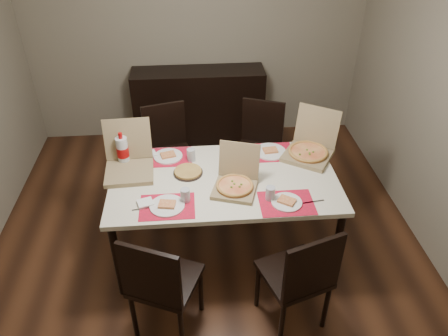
{
  "coord_description": "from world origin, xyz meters",
  "views": [
    {
      "loc": [
        -0.09,
        -2.86,
        2.8
      ],
      "look_at": [
        0.14,
        -0.07,
        0.85
      ],
      "focal_mm": 35.0,
      "sensor_mm": 36.0,
      "label": 1
    }
  ],
  "objects_px": {
    "soda_bottle": "(123,151)",
    "dining_table": "(224,185)",
    "chair_far_right": "(259,144)",
    "dip_bowl": "(233,163)",
    "pizza_box_center": "(236,182)",
    "chair_near_right": "(300,276)",
    "sideboard": "(199,107)",
    "chair_near_left": "(160,283)",
    "chair_far_left": "(168,147)"
  },
  "relations": [
    {
      "from": "pizza_box_center",
      "to": "soda_bottle",
      "type": "height_order",
      "value": "pizza_box_center"
    },
    {
      "from": "sideboard",
      "to": "chair_far_left",
      "type": "relative_size",
      "value": 1.61
    },
    {
      "from": "dining_table",
      "to": "chair_near_left",
      "type": "bearing_deg",
      "value": -121.24
    },
    {
      "from": "chair_near_left",
      "to": "chair_far_left",
      "type": "relative_size",
      "value": 1.0
    },
    {
      "from": "pizza_box_center",
      "to": "chair_near_right",
      "type": "bearing_deg",
      "value": -61.94
    },
    {
      "from": "chair_far_left",
      "to": "soda_bottle",
      "type": "xyz_separation_m",
      "value": [
        -0.33,
        -0.61,
        0.36
      ]
    },
    {
      "from": "pizza_box_center",
      "to": "dip_bowl",
      "type": "xyz_separation_m",
      "value": [
        0.01,
        0.31,
        -0.04
      ]
    },
    {
      "from": "chair_near_right",
      "to": "sideboard",
      "type": "bearing_deg",
      "value": 102.47
    },
    {
      "from": "pizza_box_center",
      "to": "soda_bottle",
      "type": "bearing_deg",
      "value": 155.31
    },
    {
      "from": "dining_table",
      "to": "pizza_box_center",
      "type": "bearing_deg",
      "value": -59.35
    },
    {
      "from": "chair_far_left",
      "to": "soda_bottle",
      "type": "height_order",
      "value": "soda_bottle"
    },
    {
      "from": "pizza_box_center",
      "to": "soda_bottle",
      "type": "xyz_separation_m",
      "value": [
        -0.89,
        0.41,
        0.07
      ]
    },
    {
      "from": "chair_far_right",
      "to": "soda_bottle",
      "type": "bearing_deg",
      "value": -154.01
    },
    {
      "from": "chair_near_left",
      "to": "chair_far_right",
      "type": "relative_size",
      "value": 1.0
    },
    {
      "from": "dining_table",
      "to": "sideboard",
      "type": "bearing_deg",
      "value": 94.4
    },
    {
      "from": "sideboard",
      "to": "chair_near_right",
      "type": "relative_size",
      "value": 1.61
    },
    {
      "from": "sideboard",
      "to": "soda_bottle",
      "type": "xyz_separation_m",
      "value": [
        -0.67,
        -1.58,
        0.42
      ]
    },
    {
      "from": "sideboard",
      "to": "chair_far_left",
      "type": "xyz_separation_m",
      "value": [
        -0.33,
        -0.97,
        0.06
      ]
    },
    {
      "from": "chair_near_right",
      "to": "pizza_box_center",
      "type": "height_order",
      "value": "pizza_box_center"
    },
    {
      "from": "chair_near_left",
      "to": "dip_bowl",
      "type": "distance_m",
      "value": 1.18
    },
    {
      "from": "chair_near_right",
      "to": "chair_far_right",
      "type": "height_order",
      "value": "same"
    },
    {
      "from": "chair_far_right",
      "to": "dip_bowl",
      "type": "distance_m",
      "value": 0.81
    },
    {
      "from": "pizza_box_center",
      "to": "soda_bottle",
      "type": "distance_m",
      "value": 0.98
    },
    {
      "from": "chair_near_left",
      "to": "chair_far_left",
      "type": "height_order",
      "value": "same"
    },
    {
      "from": "dip_bowl",
      "to": "chair_near_left",
      "type": "bearing_deg",
      "value": -120.42
    },
    {
      "from": "dining_table",
      "to": "chair_far_left",
      "type": "relative_size",
      "value": 1.94
    },
    {
      "from": "chair_far_right",
      "to": "soda_bottle",
      "type": "relative_size",
      "value": 3.17
    },
    {
      "from": "soda_bottle",
      "to": "dining_table",
      "type": "bearing_deg",
      "value": -18.84
    },
    {
      "from": "sideboard",
      "to": "chair_far_left",
      "type": "distance_m",
      "value": 1.03
    },
    {
      "from": "sideboard",
      "to": "pizza_box_center",
      "type": "relative_size",
      "value": 3.49
    },
    {
      "from": "chair_far_left",
      "to": "pizza_box_center",
      "type": "distance_m",
      "value": 1.19
    },
    {
      "from": "dining_table",
      "to": "chair_near_right",
      "type": "height_order",
      "value": "chair_near_right"
    },
    {
      "from": "chair_far_left",
      "to": "sideboard",
      "type": "bearing_deg",
      "value": 71.0
    },
    {
      "from": "chair_far_left",
      "to": "pizza_box_center",
      "type": "bearing_deg",
      "value": -61.32
    },
    {
      "from": "chair_far_right",
      "to": "dip_bowl",
      "type": "height_order",
      "value": "chair_far_right"
    },
    {
      "from": "chair_far_right",
      "to": "dip_bowl",
      "type": "xyz_separation_m",
      "value": [
        -0.34,
        -0.7,
        0.25
      ]
    },
    {
      "from": "sideboard",
      "to": "soda_bottle",
      "type": "distance_m",
      "value": 1.76
    },
    {
      "from": "chair_near_left",
      "to": "chair_far_right",
      "type": "distance_m",
      "value": 1.92
    },
    {
      "from": "soda_bottle",
      "to": "chair_near_right",
      "type": "bearing_deg",
      "value": -41.3
    },
    {
      "from": "chair_far_left",
      "to": "chair_near_left",
      "type": "bearing_deg",
      "value": -90.53
    },
    {
      "from": "chair_far_right",
      "to": "pizza_box_center",
      "type": "relative_size",
      "value": 2.16
    },
    {
      "from": "chair_far_right",
      "to": "soda_bottle",
      "type": "distance_m",
      "value": 1.42
    },
    {
      "from": "dining_table",
      "to": "pizza_box_center",
      "type": "distance_m",
      "value": 0.19
    },
    {
      "from": "sideboard",
      "to": "dip_bowl",
      "type": "relative_size",
      "value": 11.99
    },
    {
      "from": "dip_bowl",
      "to": "chair_near_right",
      "type": "bearing_deg",
      "value": -70.46
    },
    {
      "from": "chair_far_left",
      "to": "dip_bowl",
      "type": "distance_m",
      "value": 0.94
    },
    {
      "from": "dip_bowl",
      "to": "soda_bottle",
      "type": "xyz_separation_m",
      "value": [
        -0.9,
        0.09,
        0.11
      ]
    },
    {
      "from": "chair_near_left",
      "to": "chair_near_right",
      "type": "height_order",
      "value": "same"
    },
    {
      "from": "dip_bowl",
      "to": "chair_far_left",
      "type": "bearing_deg",
      "value": 129.04
    },
    {
      "from": "sideboard",
      "to": "dining_table",
      "type": "distance_m",
      "value": 1.87
    }
  ]
}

